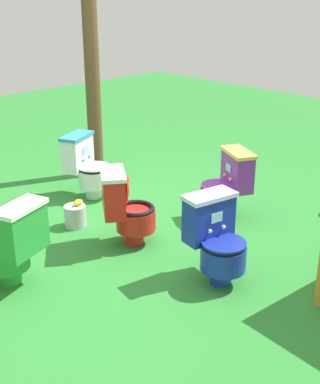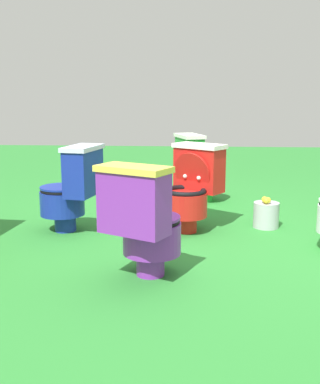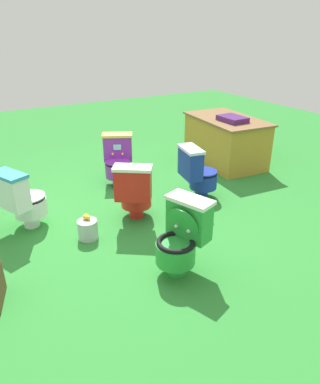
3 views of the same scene
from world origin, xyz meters
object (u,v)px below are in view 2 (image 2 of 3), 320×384
Objects in this scene: toilet_green at (199,167)px; toilet_blue at (72,188)px; toilet_purple at (144,221)px; toilet_red at (192,187)px; lemon_bucket at (266,214)px.

toilet_blue is at bearing -60.47° from toilet_green.
toilet_red is at bearing 102.65° from toilet_purple.
toilet_green is 1.00× the size of toilet_blue.
toilet_blue is 2.63× the size of lemon_bucket.
toilet_green reaches higher than lemon_bucket.
toilet_green is at bearing -30.10° from toilet_blue.
lemon_bucket is at bearing -70.94° from toilet_blue.
toilet_purple is 1.00× the size of toilet_red.
toilet_purple is at bearing -133.89° from toilet_blue.
toilet_purple is at bearing 110.77° from toilet_red.
lemon_bucket is (0.24, -1.64, -0.25)m from toilet_blue.
toilet_red is 1.11m from toilet_green.
toilet_purple is at bearing -28.59° from toilet_green.
toilet_blue is at bearing 41.81° from toilet_red.
lemon_bucket is (0.12, -0.65, -0.26)m from toilet_red.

